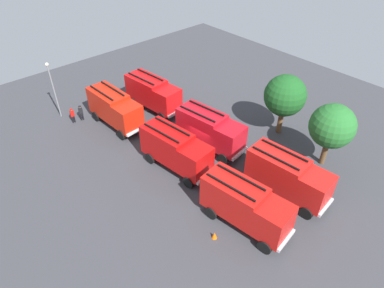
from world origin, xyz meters
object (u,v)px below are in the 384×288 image
object	(u,v)px
fire_truck_0	(115,108)
firefighter_2	(148,131)
fire_truck_5	(288,175)
tree_0	(285,96)
fire_truck_3	(153,93)
firefighter_1	(81,112)
traffic_cone_0	(214,235)
fire_truck_2	(245,204)
firefighter_0	(72,115)
fire_truck_1	(176,149)
tree_1	(332,126)
lamppost	(53,86)
fire_truck_4	(210,129)

from	to	relation	value
fire_truck_0	firefighter_2	distance (m)	4.78
fire_truck_5	tree_0	size ratio (longest dim) A/B	1.13
fire_truck_3	firefighter_2	world-z (taller)	fire_truck_3
fire_truck_0	fire_truck_3	world-z (taller)	same
firefighter_1	fire_truck_3	bearing A→B (deg)	77.79
firefighter_2	traffic_cone_0	distance (m)	14.00
fire_truck_0	fire_truck_2	world-z (taller)	same
tree_0	traffic_cone_0	size ratio (longest dim) A/B	11.01
firefighter_0	firefighter_1	bearing A→B (deg)	84.74
fire_truck_1	fire_truck_5	size ratio (longest dim) A/B	1.00
fire_truck_0	tree_1	bearing A→B (deg)	28.36
firefighter_1	lamppost	distance (m)	3.96
fire_truck_2	fire_truck_5	distance (m)	5.07
firefighter_0	fire_truck_4	bearing A→B (deg)	37.19
fire_truck_2	firefighter_1	bearing A→B (deg)	178.87
fire_truck_4	firefighter_2	xyz separation A→B (m)	(-5.14, -3.84, -1.15)
firefighter_2	traffic_cone_0	xyz separation A→B (m)	(13.47, -3.74, -0.70)
fire_truck_3	tree_1	xyz separation A→B (m)	(18.60, 6.04, 2.09)
fire_truck_1	traffic_cone_0	world-z (taller)	fire_truck_1
firefighter_0	traffic_cone_0	xyz separation A→B (m)	(21.57, 0.64, -0.68)
fire_truck_2	tree_0	xyz separation A→B (m)	(-5.68, 12.20, 2.27)
fire_truck_3	firefighter_0	size ratio (longest dim) A/B	4.24
fire_truck_3	firefighter_0	xyz separation A→B (m)	(-3.66, -8.41, -1.17)
fire_truck_4	firefighter_0	size ratio (longest dim) A/B	4.27
tree_0	tree_1	xyz separation A→B (m)	(5.88, -1.09, -0.17)
fire_truck_1	tree_0	bearing A→B (deg)	69.31
fire_truck_2	tree_0	size ratio (longest dim) A/B	1.13
fire_truck_3	firefighter_1	xyz separation A→B (m)	(-3.49, -7.47, -1.13)
fire_truck_2	fire_truck_1	bearing A→B (deg)	170.16
fire_truck_3	lamppost	bearing A→B (deg)	-128.87
firefighter_0	firefighter_1	size ratio (longest dim) A/B	0.97
fire_truck_3	firefighter_2	distance (m)	6.10
firefighter_1	fire_truck_0	bearing A→B (deg)	48.55
fire_truck_3	fire_truck_4	world-z (taller)	same
fire_truck_2	firefighter_2	xyz separation A→B (m)	(-13.98, 1.05, -1.15)
fire_truck_0	firefighter_2	world-z (taller)	fire_truck_0
fire_truck_2	traffic_cone_0	world-z (taller)	fire_truck_2
firefighter_0	lamppost	xyz separation A→B (m)	(-2.19, -0.52, 2.86)
fire_truck_2	firefighter_0	xyz separation A→B (m)	(-22.07, -3.34, -1.17)
traffic_cone_0	lamppost	bearing A→B (deg)	-177.19
tree_0	traffic_cone_0	distance (m)	16.30
traffic_cone_0	fire_truck_5	bearing A→B (deg)	84.70
tree_1	fire_truck_4	bearing A→B (deg)	-145.43
firefighter_2	tree_0	xyz separation A→B (m)	(8.29, 11.16, 3.42)
fire_truck_2	firefighter_2	world-z (taller)	fire_truck_2
fire_truck_4	tree_1	distance (m)	11.17
fire_truck_4	fire_truck_5	size ratio (longest dim) A/B	1.01
fire_truck_4	tree_0	distance (m)	8.28
fire_truck_5	firefighter_2	bearing A→B (deg)	-169.58
firefighter_2	fire_truck_4	bearing A→B (deg)	-39.89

